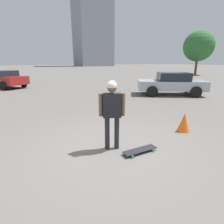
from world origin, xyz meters
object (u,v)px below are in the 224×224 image
at_px(skateboard, 140,150).
at_px(car_parked_near, 171,83).
at_px(traffic_cone, 184,122).
at_px(person, 112,107).
at_px(car_parked_far, 3,79).

relative_size(skateboard, car_parked_near, 0.20).
bearing_deg(traffic_cone, person, 179.29).
height_order(car_parked_far, traffic_cone, car_parked_far).
bearing_deg(skateboard, car_parked_far, -76.29).
height_order(skateboard, car_parked_far, car_parked_far).
relative_size(car_parked_near, traffic_cone, 7.58).
bearing_deg(car_parked_far, person, 157.43).
bearing_deg(car_parked_near, car_parked_far, -9.69).
distance_m(car_parked_near, traffic_cone, 6.53).
bearing_deg(skateboard, traffic_cone, -167.28).
relative_size(car_parked_far, traffic_cone, 7.58).
xyz_separation_m(person, traffic_cone, (2.53, -0.03, -0.78)).
bearing_deg(traffic_cone, car_parked_far, 112.17).
height_order(person, skateboard, person).
distance_m(person, skateboard, 1.24).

